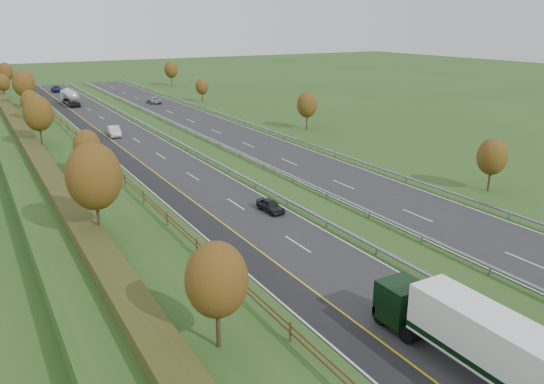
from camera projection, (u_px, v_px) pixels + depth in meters
The scene contains 19 objects.
ground at pixel (216, 156), 75.00m from camera, with size 400.00×400.00×0.00m, color #284B1A.
near_carriageway at pixel (150, 156), 75.32m from camera, with size 10.50×200.00×0.04m, color #242427.
far_carriageway at pixel (253, 143), 83.16m from camera, with size 10.50×200.00×0.04m, color #242427.
hard_shoulder at pixel (124, 159), 73.54m from camera, with size 3.00×200.00×0.04m, color black.
lane_markings at pixel (193, 150), 78.25m from camera, with size 26.75×200.00×0.01m.
embankment_left at pixel (52, 160), 68.84m from camera, with size 12.00×200.00×2.00m, color #284B1A.
hedge_left at pixel (34, 150), 67.41m from camera, with size 2.20×180.00×1.10m, color #343C18.
fence_left at pixel (87, 144), 70.11m from camera, with size 0.12×189.06×1.20m.
median_barrier_near at pixel (188, 147), 77.84m from camera, with size 0.32×200.00×0.71m.
median_barrier_far at pixel (219, 143), 80.27m from camera, with size 0.32×200.00×0.71m.
outer_barrier_far at pixel (284, 135), 85.73m from camera, with size 0.32×200.00×0.71m.
trees_left at pixel (54, 123), 64.58m from camera, with size 6.64×164.30×7.66m.
trees_far at pixel (243, 90), 112.25m from camera, with size 8.45×118.60×7.12m.
box_lorry at pixel (502, 353), 26.65m from camera, with size 2.58×16.28×4.06m.
road_tanker at pixel (70, 97), 120.44m from camera, with size 2.40×11.22×3.46m.
car_dark_near at pixel (271, 205), 53.00m from camera, with size 1.50×3.72×1.27m, color black.
car_silver_mid at pixel (114, 131), 87.73m from camera, with size 1.75×5.02×1.66m, color silver.
car_small_far at pixel (56, 89), 142.24m from camera, with size 2.26×5.56×1.61m, color #111936.
car_oncoming at pixel (154, 100), 122.82m from camera, with size 2.48×5.39×1.50m, color #999A9E.
Camera 1 is at (-21.54, -12.14, 18.28)m, focal length 35.00 mm.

